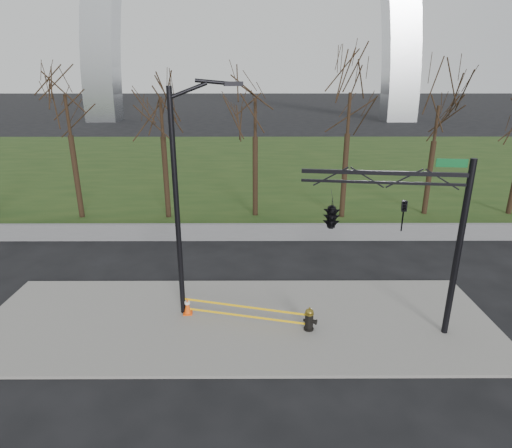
{
  "coord_description": "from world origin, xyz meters",
  "views": [
    {
      "loc": [
        0.59,
        -12.91,
        8.19
      ],
      "look_at": [
        0.65,
        2.0,
        3.0
      ],
      "focal_mm": 29.27,
      "sensor_mm": 36.0,
      "label": 1
    }
  ],
  "objects_px": {
    "fire_hydrant": "(309,320)",
    "street_light": "(183,190)",
    "traffic_signal_mast": "(356,214)",
    "traffic_cone": "(187,306)"
  },
  "relations": [
    {
      "from": "street_light",
      "to": "traffic_signal_mast",
      "type": "height_order",
      "value": "street_light"
    },
    {
      "from": "fire_hydrant",
      "to": "street_light",
      "type": "relative_size",
      "value": 0.1
    },
    {
      "from": "fire_hydrant",
      "to": "traffic_signal_mast",
      "type": "relative_size",
      "value": 0.14
    },
    {
      "from": "traffic_cone",
      "to": "street_light",
      "type": "xyz_separation_m",
      "value": [
        0.05,
        0.16,
        4.28
      ]
    },
    {
      "from": "fire_hydrant",
      "to": "traffic_signal_mast",
      "type": "bearing_deg",
      "value": 36.17
    },
    {
      "from": "fire_hydrant",
      "to": "traffic_cone",
      "type": "bearing_deg",
      "value": -168.69
    },
    {
      "from": "traffic_signal_mast",
      "to": "street_light",
      "type": "bearing_deg",
      "value": 178.21
    },
    {
      "from": "traffic_cone",
      "to": "street_light",
      "type": "height_order",
      "value": "street_light"
    },
    {
      "from": "traffic_cone",
      "to": "fire_hydrant",
      "type": "bearing_deg",
      "value": -13.65
    },
    {
      "from": "fire_hydrant",
      "to": "street_light",
      "type": "height_order",
      "value": "street_light"
    }
  ]
}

